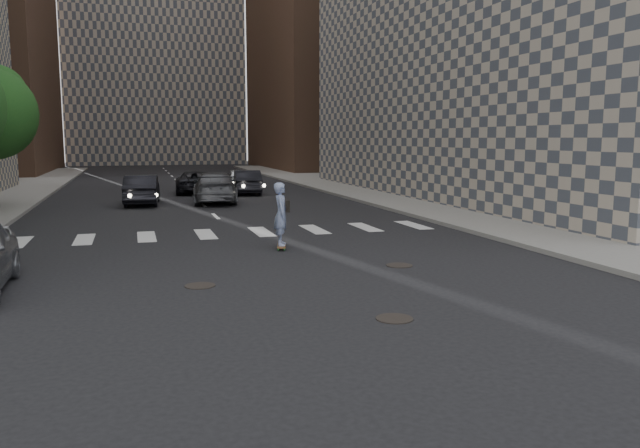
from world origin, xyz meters
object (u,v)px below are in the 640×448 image
(traffic_car_a, at_px, (142,190))
(traffic_car_d, at_px, (238,179))
(traffic_car_e, at_px, (247,182))
(skateboarder, at_px, (281,214))
(traffic_car_b, at_px, (215,187))
(traffic_car_c, at_px, (194,182))

(traffic_car_a, relative_size, traffic_car_d, 1.11)
(traffic_car_e, bearing_deg, skateboarder, 89.29)
(traffic_car_a, xyz_separation_m, traffic_car_b, (3.67, -0.06, 0.04))
(traffic_car_a, distance_m, traffic_car_d, 10.15)
(skateboarder, relative_size, traffic_car_b, 0.37)
(traffic_car_b, xyz_separation_m, traffic_car_e, (2.52, 4.56, -0.08))
(traffic_car_e, bearing_deg, traffic_car_b, 67.37)
(skateboarder, bearing_deg, traffic_car_d, 98.27)
(skateboarder, xyz_separation_m, traffic_car_c, (-0.65, 20.57, -0.39))
(skateboarder, height_order, traffic_car_c, skateboarder)
(traffic_car_d, bearing_deg, traffic_car_c, 37.29)
(traffic_car_d, xyz_separation_m, traffic_car_e, (-0.04, -3.50, 0.02))
(traffic_car_a, distance_m, traffic_car_b, 3.68)
(traffic_car_c, distance_m, traffic_car_e, 3.36)
(traffic_car_b, bearing_deg, skateboarder, 96.79)
(traffic_car_b, relative_size, traffic_car_d, 1.33)
(traffic_car_a, bearing_deg, skateboarder, 108.96)
(skateboarder, relative_size, traffic_car_d, 0.49)
(traffic_car_c, bearing_deg, traffic_car_d, -143.02)
(traffic_car_d, bearing_deg, traffic_car_e, 93.35)
(skateboarder, bearing_deg, traffic_car_c, 106.14)
(skateboarder, distance_m, traffic_car_b, 14.52)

